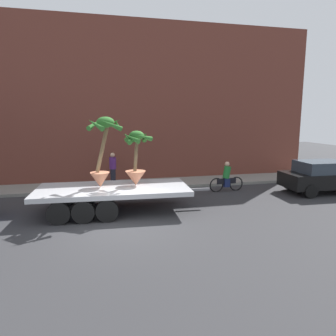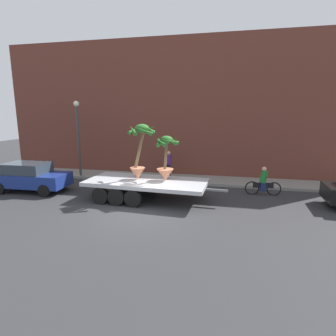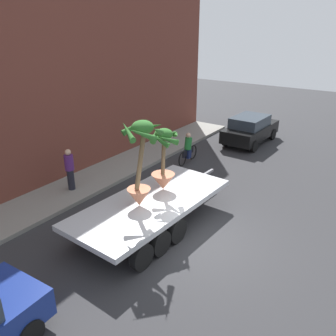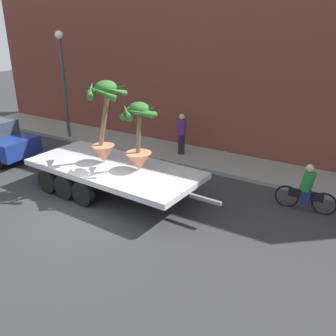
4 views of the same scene
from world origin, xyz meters
TOP-DOWN VIEW (x-y plane):
  - ground_plane at (0.00, 0.00)m, footprint 60.00×60.00m
  - sidewalk at (0.00, 6.10)m, footprint 24.00×2.20m
  - building_facade at (0.00, 7.80)m, footprint 24.00×1.20m
  - flatbed_trailer at (-0.42, 1.81)m, footprint 6.95×2.88m
  - potted_palm_rear at (0.76, 1.96)m, footprint 1.26×1.26m
  - potted_palm_middle at (-0.53, 1.91)m, footprint 1.39×1.41m
  - cyclist at (5.54, 3.89)m, footprint 1.84×0.37m
  - parked_car at (10.10, 2.55)m, footprint 4.19×1.98m
  - pedestrian_near_gate at (0.00, 6.01)m, footprint 0.36×0.36m

SIDE VIEW (x-z plane):
  - ground_plane at x=0.00m, z-range 0.00..0.00m
  - sidewalk at x=0.00m, z-range 0.00..0.15m
  - cyclist at x=5.54m, z-range -0.10..1.44m
  - flatbed_trailer at x=-0.42m, z-range 0.28..1.26m
  - parked_car at x=10.10m, z-range 0.04..1.62m
  - pedestrian_near_gate at x=0.00m, z-range 0.19..1.90m
  - potted_palm_rear at x=0.76m, z-range 0.92..3.12m
  - potted_palm_middle at x=-0.53m, z-range 1.07..3.82m
  - building_facade at x=0.00m, z-range 0.00..8.99m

